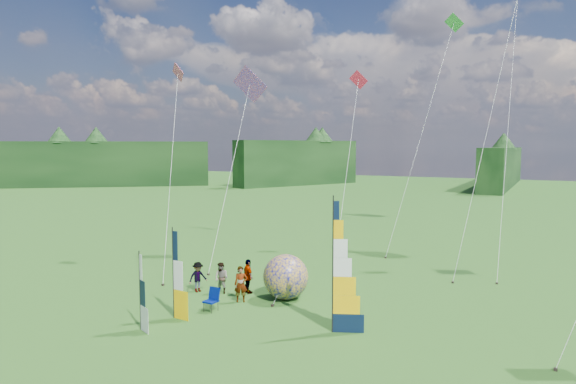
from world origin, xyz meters
The scene contains 17 objects.
ground centered at (0.00, 0.00, 0.00)m, with size 220.00×220.00×0.00m, color #4B832B.
treeline_ring centered at (0.00, 0.00, 4.00)m, with size 210.00×210.00×8.00m, color #2A5120, non-canonical shape.
feather_banner_main centered at (1.45, 3.18, 2.66)m, with size 1.43×0.10×5.32m, color black, non-canonical shape.
side_banner_left centered at (-5.33, 1.56, 1.92)m, with size 1.06×0.10×3.84m, color #FFB805, non-canonical shape.
side_banner_far centered at (-5.57, -0.19, 1.57)m, with size 0.93×0.10×3.14m, color white, non-canonical shape.
bol_inflatable centered at (-2.33, 6.28, 1.10)m, with size 2.21×2.21×2.21m, color #00077B.
spectator_a centered at (-4.02, 4.88, 0.86)m, with size 0.63×0.41×1.73m, color #66594C.
spectator_b centered at (-5.66, 5.60, 0.79)m, with size 0.77×0.38×1.59m, color #66594C.
spectator_c centered at (-6.91, 5.29, 0.77)m, with size 1.00×0.37×1.55m, color #66594C.
spectator_d centered at (-4.47, 6.24, 0.88)m, with size 1.03×0.42×1.76m, color #66594C.
camp_chair centered at (-4.43, 3.03, 0.54)m, with size 0.62×0.62×1.07m, color #001057, non-canonical shape.
kite_whale centered at (6.30, 20.60, 10.77)m, with size 4.13×16.82×21.55m, color black, non-canonical shape.
kite_rainbow_delta centered at (-9.41, 12.10, 7.00)m, with size 6.16×11.93×14.00m, color #DE4C31, non-canonical shape.
small_kite_red centered at (-3.17, 16.64, 6.77)m, with size 4.27×11.44×13.54m, color #E92341, non-canonical shape.
small_kite_orange centered at (5.50, 17.27, 9.55)m, with size 4.74×10.80×19.11m, color #DE3E00, non-canonical shape.
small_kite_pink centered at (-11.52, 8.79, 6.77)m, with size 6.65×9.13×13.54m, color #FB5B86, non-canonical shape.
small_kite_green centered at (0.42, 22.21, 9.15)m, with size 4.75×11.95×18.30m, color green, non-canonical shape.
Camera 1 is at (9.21, -15.37, 7.46)m, focal length 32.00 mm.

